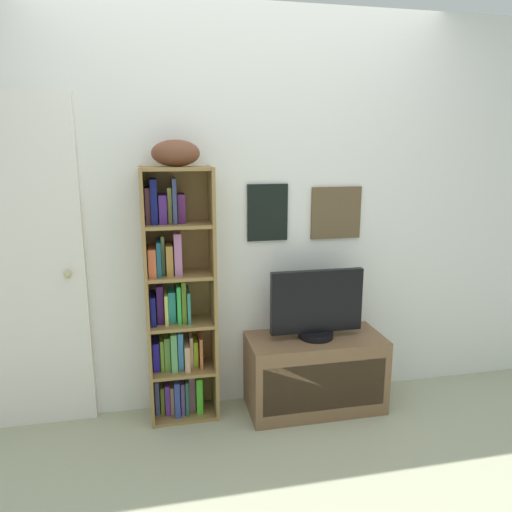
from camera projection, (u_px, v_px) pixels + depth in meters
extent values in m
cube|color=silver|center=(243.00, 216.00, 3.01)|extent=(4.80, 0.06, 2.48)
cube|color=black|center=(268.00, 213.00, 2.99)|extent=(0.26, 0.02, 0.35)
cube|color=slate|center=(268.00, 213.00, 2.99)|extent=(0.21, 0.01, 0.30)
cube|color=brown|center=(336.00, 213.00, 3.09)|extent=(0.33, 0.02, 0.33)
cube|color=#D3A79F|center=(336.00, 213.00, 3.08)|extent=(0.28, 0.01, 0.28)
cube|color=olive|center=(147.00, 300.00, 2.84)|extent=(0.02, 0.25, 1.55)
cube|color=olive|center=(213.00, 296.00, 2.92)|extent=(0.02, 0.25, 1.55)
cube|color=olive|center=(180.00, 292.00, 2.99)|extent=(0.41, 0.01, 1.55)
cube|color=olive|center=(185.00, 413.00, 3.05)|extent=(0.37, 0.24, 0.02)
cube|color=olive|center=(184.00, 369.00, 2.98)|extent=(0.37, 0.24, 0.02)
cube|color=olive|center=(182.00, 323.00, 2.91)|extent=(0.37, 0.24, 0.02)
cube|color=olive|center=(180.00, 275.00, 2.85)|extent=(0.37, 0.24, 0.02)
cube|color=olive|center=(178.00, 225.00, 2.78)|extent=(0.37, 0.24, 0.02)
cube|color=olive|center=(176.00, 168.00, 2.71)|extent=(0.37, 0.24, 0.02)
cube|color=#484D82|center=(157.00, 394.00, 3.04)|extent=(0.03, 0.13, 0.22)
cube|color=#596A1E|center=(163.00, 397.00, 3.04)|extent=(0.02, 0.14, 0.18)
cube|color=#5E2F92|center=(167.00, 396.00, 3.04)|extent=(0.03, 0.15, 0.20)
cube|color=tan|center=(172.00, 396.00, 3.05)|extent=(0.02, 0.14, 0.18)
cube|color=navy|center=(177.00, 394.00, 3.03)|extent=(0.03, 0.19, 0.23)
cube|color=#694E91|center=(182.00, 394.00, 3.05)|extent=(0.02, 0.16, 0.21)
cube|color=#215442|center=(186.00, 393.00, 3.05)|extent=(0.02, 0.18, 0.23)
cube|color=#865463|center=(191.00, 389.00, 3.08)|extent=(0.04, 0.13, 0.25)
cube|color=green|center=(199.00, 391.00, 3.07)|extent=(0.04, 0.17, 0.23)
cube|color=#211891|center=(156.00, 354.00, 2.96)|extent=(0.04, 0.15, 0.18)
cube|color=#5B7F24|center=(162.00, 352.00, 2.97)|extent=(0.02, 0.16, 0.20)
cube|color=#558636|center=(167.00, 351.00, 2.97)|extent=(0.03, 0.16, 0.21)
cube|color=#569656|center=(174.00, 349.00, 2.96)|extent=(0.04, 0.19, 0.25)
cube|color=#428ACA|center=(180.00, 348.00, 2.99)|extent=(0.03, 0.16, 0.24)
cube|color=tan|center=(187.00, 354.00, 2.98)|extent=(0.03, 0.20, 0.16)
cube|color=tan|center=(191.00, 349.00, 3.01)|extent=(0.02, 0.14, 0.20)
cube|color=#8FB51F|center=(195.00, 351.00, 3.02)|extent=(0.03, 0.13, 0.16)
cube|color=#B05A32|center=(200.00, 349.00, 3.01)|extent=(0.02, 0.17, 0.20)
cube|color=navy|center=(153.00, 308.00, 2.88)|extent=(0.03, 0.18, 0.18)
cube|color=#3E1758|center=(160.00, 302.00, 2.90)|extent=(0.04, 0.14, 0.23)
cube|color=#B0BA55|center=(166.00, 307.00, 2.90)|extent=(0.02, 0.18, 0.19)
cube|color=teal|center=(172.00, 305.00, 2.93)|extent=(0.04, 0.13, 0.19)
cube|color=green|center=(178.00, 302.00, 2.91)|extent=(0.02, 0.18, 0.23)
cube|color=#516C1C|center=(183.00, 300.00, 2.92)|extent=(0.03, 0.17, 0.26)
cube|color=#2A7768|center=(188.00, 305.00, 2.92)|extent=(0.02, 0.18, 0.19)
cube|color=#C05630|center=(152.00, 261.00, 2.81)|extent=(0.04, 0.20, 0.17)
cube|color=navy|center=(159.00, 257.00, 2.81)|extent=(0.03, 0.20, 0.20)
cube|color=#7D9F60|center=(163.00, 254.00, 2.85)|extent=(0.02, 0.13, 0.23)
cube|color=#A37432|center=(169.00, 258.00, 2.84)|extent=(0.04, 0.18, 0.18)
cube|color=#9A5E8B|center=(177.00, 252.00, 2.83)|extent=(0.04, 0.19, 0.25)
cube|color=brown|center=(148.00, 205.00, 2.76)|extent=(0.03, 0.15, 0.21)
cube|color=#0E1553|center=(154.00, 201.00, 2.75)|extent=(0.04, 0.18, 0.26)
cube|color=#411E69|center=(163.00, 209.00, 2.77)|extent=(0.04, 0.17, 0.17)
cube|color=#A2A24A|center=(169.00, 205.00, 2.79)|extent=(0.02, 0.13, 0.20)
cube|color=navy|center=(174.00, 201.00, 2.77)|extent=(0.02, 0.19, 0.26)
cube|color=#512054|center=(181.00, 208.00, 2.80)|extent=(0.04, 0.14, 0.17)
ellipsoid|color=brown|center=(176.00, 153.00, 2.69)|extent=(0.28, 0.17, 0.15)
cube|color=brown|center=(315.00, 372.00, 3.09)|extent=(0.86, 0.40, 0.48)
cube|color=brown|center=(325.00, 387.00, 2.91)|extent=(0.78, 0.01, 0.31)
cylinder|color=black|center=(316.00, 334.00, 3.04)|extent=(0.22, 0.22, 0.04)
cube|color=black|center=(317.00, 301.00, 2.99)|extent=(0.59, 0.04, 0.40)
cube|color=white|center=(317.00, 302.00, 2.97)|extent=(0.55, 0.01, 0.36)
cube|color=silver|center=(12.00, 269.00, 2.74)|extent=(0.80, 0.04, 1.96)
cube|color=beige|center=(3.00, 201.00, 2.64)|extent=(0.51, 0.01, 0.71)
cube|color=beige|center=(20.00, 341.00, 2.82)|extent=(0.51, 0.01, 0.71)
sphere|color=tan|center=(68.00, 275.00, 2.77)|extent=(0.04, 0.04, 0.04)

